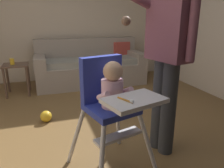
# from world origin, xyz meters

# --- Properties ---
(ground) EXTENTS (6.09, 6.67, 0.10)m
(ground) POSITION_xyz_m (0.00, 0.00, -0.05)
(ground) COLOR brown
(wall_far) EXTENTS (5.29, 0.06, 2.69)m
(wall_far) POSITION_xyz_m (0.00, 2.56, 1.35)
(wall_far) COLOR beige
(wall_far) RESTS_ON ground
(couch) EXTENTS (2.07, 0.86, 0.86)m
(couch) POSITION_xyz_m (0.44, 2.04, 0.33)
(couch) COLOR gray
(couch) RESTS_ON ground
(high_chair) EXTENTS (0.73, 0.82, 0.97)m
(high_chair) POSITION_xyz_m (0.03, -0.55, 0.67)
(high_chair) COLOR silver
(high_chair) RESTS_ON ground
(adult_standing) EXTENTS (0.59, 0.50, 1.72)m
(adult_standing) POSITION_xyz_m (0.60, -0.43, 0.97)
(adult_standing) COLOR #323438
(adult_standing) RESTS_ON ground
(toy_ball) EXTENTS (0.14, 0.14, 0.14)m
(toy_ball) POSITION_xyz_m (-0.47, 0.54, 0.07)
(toy_ball) COLOR gold
(toy_ball) RESTS_ON ground
(toy_ball_second) EXTENTS (0.20, 0.20, 0.20)m
(toy_ball_second) POSITION_xyz_m (0.43, 0.51, 0.10)
(toy_ball_second) COLOR #284CB7
(toy_ball_second) RESTS_ON ground
(side_table) EXTENTS (0.40, 0.40, 0.52)m
(side_table) POSITION_xyz_m (-0.88, 1.74, 0.38)
(side_table) COLOR brown
(side_table) RESTS_ON ground
(sippy_cup) EXTENTS (0.07, 0.07, 0.10)m
(sippy_cup) POSITION_xyz_m (-0.93, 1.74, 0.57)
(sippy_cup) COLOR gold
(sippy_cup) RESTS_ON side_table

